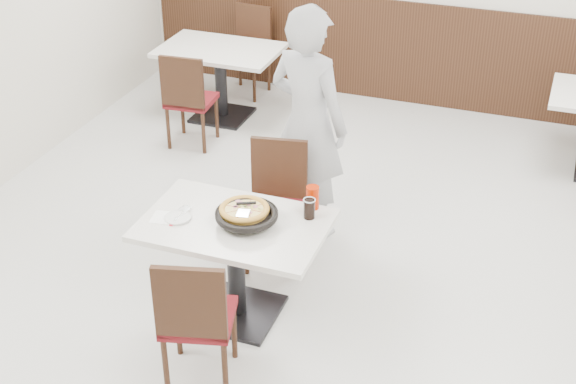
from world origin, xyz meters
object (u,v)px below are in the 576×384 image
(chair_far, at_px, (275,208))
(bg_chair_left_near, at_px, (191,98))
(main_table, at_px, (236,270))
(bg_table_left, at_px, (221,83))
(chair_near, at_px, (198,315))
(pizza, at_px, (244,211))
(cola_glass, at_px, (309,209))
(bg_chair_left_far, at_px, (246,53))
(side_plate, at_px, (178,218))
(diner_person, at_px, (308,123))
(pizza_pan, at_px, (247,218))
(red_cup, at_px, (313,197))

(chair_far, bearing_deg, bg_chair_left_near, -57.89)
(main_table, height_order, bg_table_left, same)
(chair_near, bearing_deg, pizza, 73.48)
(bg_table_left, bearing_deg, main_table, -63.98)
(chair_near, bearing_deg, cola_glass, 49.51)
(chair_near, bearing_deg, chair_far, 75.42)
(main_table, bearing_deg, bg_chair_left_far, 111.63)
(main_table, xyz_separation_m, cola_glass, (0.44, 0.22, 0.44))
(bg_chair_left_near, bearing_deg, side_plate, -69.78)
(side_plate, distance_m, diner_person, 1.40)
(pizza, bearing_deg, bg_table_left, 117.22)
(bg_chair_left_far, bearing_deg, diner_person, 127.01)
(side_plate, xyz_separation_m, bg_chair_left_near, (-1.09, 2.38, -0.28))
(main_table, bearing_deg, chair_near, -87.44)
(main_table, height_order, cola_glass, cola_glass)
(cola_glass, relative_size, bg_table_left, 0.11)
(pizza_pan, distance_m, red_cup, 0.47)
(pizza_pan, bearing_deg, chair_near, -94.75)
(pizza, distance_m, bg_chair_left_near, 2.71)
(main_table, distance_m, side_plate, 0.54)
(pizza_pan, relative_size, side_plate, 2.00)
(main_table, xyz_separation_m, side_plate, (-0.36, -0.09, 0.38))
(chair_far, xyz_separation_m, side_plate, (-0.38, -0.76, 0.28))
(chair_near, distance_m, bg_chair_left_near, 3.28)
(pizza, distance_m, side_plate, 0.44)
(main_table, bearing_deg, bg_chair_left_near, 122.33)
(side_plate, relative_size, diner_person, 0.09)
(side_plate, bearing_deg, red_cup, 29.16)
(chair_far, distance_m, red_cup, 0.62)
(chair_far, xyz_separation_m, cola_glass, (0.42, -0.45, 0.34))
(side_plate, height_order, bg_chair_left_far, bg_chair_left_far)
(pizza, relative_size, bg_chair_left_near, 0.32)
(main_table, height_order, pizza_pan, pizza_pan)
(chair_near, xyz_separation_m, pizza_pan, (0.05, 0.65, 0.32))
(chair_far, distance_m, side_plate, 0.90)
(chair_near, relative_size, side_plate, 5.50)
(pizza, relative_size, cola_glass, 2.33)
(chair_near, relative_size, diner_person, 0.51)
(main_table, distance_m, bg_chair_left_far, 3.88)
(side_plate, height_order, bg_chair_left_near, bg_chair_left_near)
(chair_near, distance_m, cola_glass, 1.01)
(side_plate, distance_m, bg_chair_left_near, 2.63)
(side_plate, height_order, cola_glass, cola_glass)
(chair_near, bearing_deg, bg_chair_left_near, 101.94)
(chair_near, relative_size, cola_glass, 7.31)
(bg_table_left, relative_size, bg_chair_left_near, 1.26)
(bg_table_left, bearing_deg, side_plate, -70.50)
(chair_near, height_order, side_plate, chair_near)
(pizza_pan, relative_size, bg_chair_left_far, 0.36)
(bg_chair_left_near, bearing_deg, pizza, -60.47)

